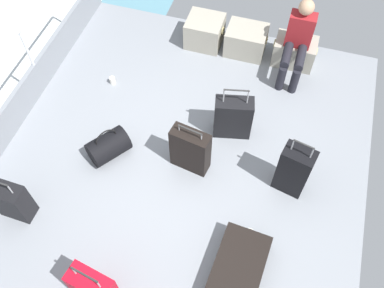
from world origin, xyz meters
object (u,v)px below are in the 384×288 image
at_px(cargo_crate_0, 205,31).
at_px(duffel_bag, 108,146).
at_px(paper_cup, 113,80).
at_px(cargo_crate_2, 294,52).
at_px(suitcase_4, 233,117).
at_px(passenger_seated, 298,40).
at_px(cargo_crate_1, 246,40).
at_px(suitcase_0, 12,201).
at_px(suitcase_1, 190,150).
at_px(suitcase_3, 294,170).
at_px(suitcase_2, 239,267).

height_order(cargo_crate_0, duffel_bag, duffel_bag).
bearing_deg(paper_cup, cargo_crate_2, 26.14).
xyz_separation_m(cargo_crate_0, suitcase_4, (0.78, -1.47, 0.09)).
relative_size(passenger_seated, duffel_bag, 1.88).
bearing_deg(cargo_crate_0, passenger_seated, -8.47).
relative_size(cargo_crate_1, cargo_crate_2, 0.98).
relative_size(suitcase_0, suitcase_1, 0.96).
bearing_deg(cargo_crate_0, cargo_crate_2, -0.60).
bearing_deg(suitcase_3, passenger_seated, 98.88).
bearing_deg(suitcase_2, suitcase_4, 106.20).
distance_m(suitcase_2, suitcase_4, 1.78).
bearing_deg(cargo_crate_0, suitcase_3, -51.82).
bearing_deg(cargo_crate_0, suitcase_2, -68.19).
height_order(cargo_crate_2, paper_cup, cargo_crate_2).
bearing_deg(suitcase_4, paper_cup, 169.41).
bearing_deg(passenger_seated, cargo_crate_2, 90.00).
height_order(cargo_crate_0, cargo_crate_2, cargo_crate_0).
bearing_deg(cargo_crate_1, suitcase_3, -64.17).
bearing_deg(duffel_bag, cargo_crate_2, 49.69).
distance_m(suitcase_1, suitcase_2, 1.40).
bearing_deg(passenger_seated, paper_cup, -157.62).
bearing_deg(passenger_seated, cargo_crate_0, 171.53).
height_order(suitcase_3, paper_cup, suitcase_3).
height_order(cargo_crate_1, cargo_crate_2, cargo_crate_1).
distance_m(cargo_crate_2, duffel_bag, 2.91).
distance_m(suitcase_1, suitcase_3, 1.18).
bearing_deg(suitcase_2, passenger_seated, 89.20).
xyz_separation_m(suitcase_0, suitcase_4, (2.01, 1.77, 0.03)).
bearing_deg(suitcase_0, suitcase_4, 41.28).
xyz_separation_m(cargo_crate_2, suitcase_0, (-2.55, -3.23, 0.07)).
xyz_separation_m(suitcase_1, suitcase_4, (0.36, 0.62, -0.02)).
distance_m(suitcase_1, duffel_bag, 1.01).
distance_m(passenger_seated, suitcase_1, 2.11).
bearing_deg(cargo_crate_0, cargo_crate_1, 0.03).
xyz_separation_m(suitcase_1, paper_cup, (-1.41, 0.95, -0.27)).
height_order(suitcase_2, paper_cup, suitcase_2).
bearing_deg(suitcase_1, cargo_crate_1, 84.71).
distance_m(cargo_crate_0, suitcase_1, 2.13).
xyz_separation_m(cargo_crate_1, suitcase_2, (0.66, -3.18, -0.09)).
bearing_deg(paper_cup, duffel_bag, -68.64).
bearing_deg(suitcase_2, paper_cup, 138.04).
relative_size(suitcase_4, paper_cup, 8.08).
xyz_separation_m(cargo_crate_0, suitcase_0, (-1.24, -3.24, 0.05)).
bearing_deg(suitcase_1, cargo_crate_0, 101.39).
xyz_separation_m(passenger_seated, suitcase_2, (-0.04, -2.98, -0.46)).
bearing_deg(duffel_bag, suitcase_3, 5.10).
bearing_deg(cargo_crate_1, cargo_crate_0, -179.97).
xyz_separation_m(suitcase_0, suitcase_3, (2.84, 1.21, 0.09)).
height_order(cargo_crate_0, suitcase_4, suitcase_4).
height_order(passenger_seated, suitcase_2, passenger_seated).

